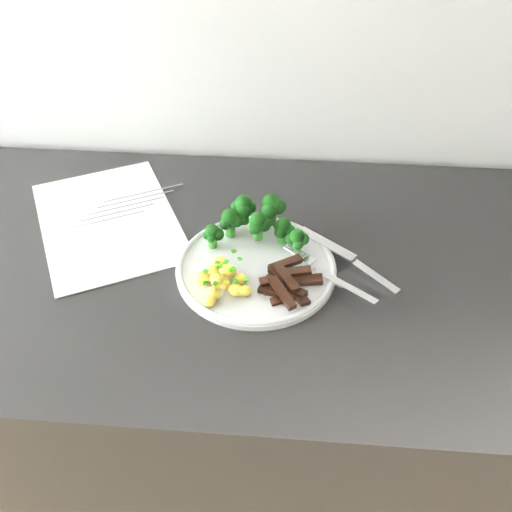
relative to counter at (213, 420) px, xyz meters
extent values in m
cube|color=black|center=(0.00, 0.01, 0.00)|extent=(2.46, 0.61, 0.92)
cube|color=white|center=(-0.17, 0.09, 0.46)|extent=(0.34, 0.38, 0.00)
cube|color=slate|center=(-0.13, 0.18, 0.46)|extent=(0.13, 0.07, 0.00)
cube|color=slate|center=(-0.14, 0.16, 0.46)|extent=(0.13, 0.07, 0.00)
cube|color=slate|center=(-0.15, 0.14, 0.46)|extent=(0.12, 0.07, 0.00)
cube|color=slate|center=(-0.16, 0.11, 0.46)|extent=(0.12, 0.06, 0.00)
cube|color=slate|center=(-0.17, 0.09, 0.46)|extent=(0.11, 0.06, 0.00)
cylinder|color=silver|center=(0.09, -0.01, 0.47)|extent=(0.25, 0.25, 0.01)
torus|color=silver|center=(0.09, -0.01, 0.47)|extent=(0.25, 0.25, 0.01)
cylinder|color=#235F1A|center=(0.09, 0.04, 0.49)|extent=(0.02, 0.02, 0.02)
sphere|color=black|center=(0.10, 0.04, 0.51)|extent=(0.02, 0.02, 0.02)
sphere|color=black|center=(0.09, 0.05, 0.51)|extent=(0.02, 0.02, 0.02)
sphere|color=black|center=(0.09, 0.03, 0.51)|extent=(0.02, 0.02, 0.02)
sphere|color=black|center=(0.09, 0.04, 0.52)|extent=(0.03, 0.03, 0.03)
cylinder|color=#235F1A|center=(0.13, 0.05, 0.48)|extent=(0.02, 0.02, 0.02)
sphere|color=black|center=(0.14, 0.05, 0.50)|extent=(0.02, 0.02, 0.02)
sphere|color=black|center=(0.13, 0.06, 0.50)|extent=(0.02, 0.02, 0.02)
sphere|color=black|center=(0.13, 0.04, 0.50)|extent=(0.02, 0.02, 0.02)
sphere|color=black|center=(0.13, 0.05, 0.51)|extent=(0.03, 0.03, 0.03)
cylinder|color=#235F1A|center=(0.05, 0.06, 0.48)|extent=(0.02, 0.02, 0.02)
sphere|color=black|center=(0.06, 0.06, 0.50)|extent=(0.02, 0.02, 0.02)
sphere|color=black|center=(0.04, 0.07, 0.50)|extent=(0.02, 0.02, 0.02)
sphere|color=black|center=(0.04, 0.05, 0.50)|extent=(0.02, 0.02, 0.02)
sphere|color=black|center=(0.05, 0.06, 0.51)|extent=(0.03, 0.03, 0.03)
cylinder|color=#235F1A|center=(0.11, 0.09, 0.49)|extent=(0.02, 0.02, 0.03)
sphere|color=black|center=(0.12, 0.09, 0.51)|extent=(0.03, 0.03, 0.03)
sphere|color=black|center=(0.11, 0.10, 0.51)|extent=(0.03, 0.03, 0.03)
sphere|color=black|center=(0.11, 0.07, 0.51)|extent=(0.03, 0.03, 0.03)
sphere|color=black|center=(0.11, 0.09, 0.52)|extent=(0.03, 0.03, 0.03)
cylinder|color=#235F1A|center=(0.07, 0.08, 0.49)|extent=(0.02, 0.02, 0.02)
sphere|color=black|center=(0.08, 0.09, 0.51)|extent=(0.02, 0.02, 0.02)
sphere|color=black|center=(0.07, 0.09, 0.51)|extent=(0.02, 0.02, 0.02)
sphere|color=black|center=(0.05, 0.08, 0.51)|extent=(0.02, 0.02, 0.02)
sphere|color=black|center=(0.07, 0.07, 0.51)|extent=(0.03, 0.03, 0.03)
sphere|color=black|center=(0.07, 0.08, 0.52)|extent=(0.03, 0.03, 0.03)
cylinder|color=#235F1A|center=(0.16, 0.02, 0.48)|extent=(0.01, 0.01, 0.02)
sphere|color=black|center=(0.16, 0.03, 0.50)|extent=(0.02, 0.02, 0.02)
sphere|color=black|center=(0.16, 0.03, 0.50)|extent=(0.02, 0.02, 0.02)
sphere|color=black|center=(0.15, 0.03, 0.50)|extent=(0.02, 0.02, 0.02)
sphere|color=black|center=(0.16, 0.02, 0.50)|extent=(0.02, 0.02, 0.02)
sphere|color=black|center=(0.16, 0.02, 0.51)|extent=(0.02, 0.02, 0.02)
cylinder|color=#235F1A|center=(0.02, 0.03, 0.48)|extent=(0.01, 0.01, 0.02)
sphere|color=black|center=(0.03, 0.03, 0.50)|extent=(0.02, 0.02, 0.02)
sphere|color=black|center=(0.02, 0.04, 0.50)|extent=(0.02, 0.02, 0.02)
sphere|color=black|center=(0.01, 0.03, 0.50)|extent=(0.01, 0.01, 0.01)
sphere|color=black|center=(0.02, 0.02, 0.50)|extent=(0.01, 0.01, 0.01)
sphere|color=black|center=(0.02, 0.03, 0.50)|extent=(0.02, 0.02, 0.02)
ellipsoid|color=#EED44E|center=(0.08, -0.07, 0.48)|extent=(0.02, 0.02, 0.02)
ellipsoid|color=#EED44E|center=(0.04, -0.08, 0.48)|extent=(0.02, 0.02, 0.02)
ellipsoid|color=#EED44E|center=(0.08, -0.07, 0.48)|extent=(0.02, 0.02, 0.02)
ellipsoid|color=#EED44E|center=(0.04, -0.04, 0.48)|extent=(0.02, 0.02, 0.02)
ellipsoid|color=#EED44E|center=(0.02, -0.05, 0.48)|extent=(0.02, 0.02, 0.02)
ellipsoid|color=#EED44E|center=(0.05, -0.06, 0.48)|extent=(0.02, 0.02, 0.02)
ellipsoid|color=#EED44E|center=(0.04, -0.06, 0.48)|extent=(0.02, 0.02, 0.02)
ellipsoid|color=#EED44E|center=(0.04, -0.02, 0.48)|extent=(0.02, 0.02, 0.02)
ellipsoid|color=#EED44E|center=(0.05, -0.06, 0.48)|extent=(0.02, 0.02, 0.02)
ellipsoid|color=#EED44E|center=(0.07, -0.07, 0.48)|extent=(0.02, 0.02, 0.02)
ellipsoid|color=#EED44E|center=(0.03, -0.10, 0.48)|extent=(0.02, 0.02, 0.02)
ellipsoid|color=#EED44E|center=(0.05, -0.05, 0.50)|extent=(0.02, 0.02, 0.02)
ellipsoid|color=#EED44E|center=(0.06, -0.05, 0.50)|extent=(0.02, 0.02, 0.02)
ellipsoid|color=#EED44E|center=(0.07, -0.05, 0.48)|extent=(0.02, 0.02, 0.02)
ellipsoid|color=#EED44E|center=(0.03, -0.04, 0.48)|extent=(0.02, 0.02, 0.02)
ellipsoid|color=#EED44E|center=(0.04, -0.07, 0.50)|extent=(0.02, 0.02, 0.02)
cube|color=#21700B|center=(0.06, -0.06, 0.51)|extent=(0.01, 0.01, 0.00)
cube|color=#21700B|center=(0.07, -0.08, 0.50)|extent=(0.01, 0.01, 0.00)
cube|color=#21700B|center=(0.08, -0.08, 0.50)|extent=(0.01, 0.01, 0.00)
cube|color=#21700B|center=(0.02, -0.07, 0.51)|extent=(0.01, 0.01, 0.00)
cube|color=#21700B|center=(0.03, -0.09, 0.50)|extent=(0.01, 0.01, 0.00)
cube|color=#21700B|center=(0.05, -0.05, 0.51)|extent=(0.01, 0.01, 0.00)
cube|color=#21700B|center=(0.06, -0.06, 0.51)|extent=(0.01, 0.01, 0.00)
cube|color=#21700B|center=(0.04, -0.04, 0.50)|extent=(0.01, 0.01, 0.00)
cube|color=#21700B|center=(0.04, -0.05, 0.50)|extent=(0.01, 0.01, 0.00)
cube|color=#21700B|center=(0.05, -0.05, 0.50)|extent=(0.01, 0.01, 0.00)
cube|color=#21700B|center=(0.06, -0.02, 0.50)|extent=(0.01, 0.01, 0.00)
cube|color=#21700B|center=(0.07, -0.04, 0.51)|extent=(0.01, 0.01, 0.00)
cube|color=#21700B|center=(0.04, -0.06, 0.51)|extent=(0.01, 0.01, 0.00)
cube|color=#21700B|center=(0.04, -0.08, 0.50)|extent=(0.01, 0.01, 0.00)
cube|color=black|center=(0.16, -0.07, 0.47)|extent=(0.05, 0.06, 0.01)
cube|color=black|center=(0.12, -0.07, 0.48)|extent=(0.05, 0.03, 0.01)
cube|color=black|center=(0.14, -0.06, 0.48)|extent=(0.06, 0.04, 0.01)
cube|color=black|center=(0.15, -0.06, 0.48)|extent=(0.06, 0.04, 0.02)
cube|color=black|center=(0.15, -0.05, 0.47)|extent=(0.04, 0.05, 0.01)
cube|color=black|center=(0.14, -0.08, 0.47)|extent=(0.05, 0.03, 0.01)
cube|color=black|center=(0.17, -0.04, 0.48)|extent=(0.06, 0.02, 0.02)
cube|color=black|center=(0.14, -0.05, 0.48)|extent=(0.05, 0.04, 0.01)
cube|color=black|center=(0.14, -0.02, 0.49)|extent=(0.05, 0.04, 0.01)
cube|color=black|center=(0.14, -0.05, 0.48)|extent=(0.05, 0.05, 0.01)
cube|color=black|center=(0.13, -0.05, 0.48)|extent=(0.05, 0.03, 0.01)
cube|color=black|center=(0.15, -0.04, 0.49)|extent=(0.06, 0.02, 0.01)
cube|color=black|center=(0.14, -0.08, 0.49)|extent=(0.04, 0.06, 0.02)
cube|color=black|center=(0.14, -0.05, 0.49)|extent=(0.05, 0.06, 0.01)
cube|color=silver|center=(0.23, -0.05, 0.48)|extent=(0.10, 0.09, 0.02)
cube|color=silver|center=(0.17, 0.00, 0.48)|extent=(0.03, 0.03, 0.01)
cylinder|color=silver|center=(0.16, 0.02, 0.48)|extent=(0.03, 0.03, 0.00)
cylinder|color=silver|center=(0.16, 0.02, 0.48)|extent=(0.03, 0.03, 0.00)
cylinder|color=silver|center=(0.15, 0.01, 0.48)|extent=(0.03, 0.03, 0.00)
cylinder|color=silver|center=(0.15, 0.01, 0.48)|extent=(0.03, 0.03, 0.00)
cube|color=silver|center=(0.20, 0.05, 0.48)|extent=(0.10, 0.09, 0.01)
cube|color=silver|center=(0.27, -0.02, 0.47)|extent=(0.08, 0.07, 0.02)
camera|label=1|loc=(0.15, -0.65, 1.06)|focal=39.12mm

